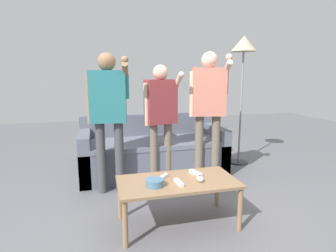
{
  "coord_description": "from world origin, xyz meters",
  "views": [
    {
      "loc": [
        -0.61,
        -2.36,
        1.35
      ],
      "look_at": [
        0.09,
        0.33,
        0.83
      ],
      "focal_mm": 29.77,
      "sensor_mm": 36.0,
      "label": 1
    }
  ],
  "objects_px": {
    "floor_lamp": "(244,52)",
    "game_remote_wand_near": "(196,173)",
    "coffee_table": "(178,186)",
    "player_right": "(209,101)",
    "player_center": "(161,111)",
    "snack_bowl": "(155,183)",
    "game_remote_nunchuk": "(200,179)",
    "game_remote_wand_far": "(179,182)",
    "game_remote_wand_spare": "(163,177)",
    "player_left": "(108,107)",
    "couch": "(153,152)"
  },
  "relations": [
    {
      "from": "floor_lamp",
      "to": "game_remote_wand_near",
      "type": "distance_m",
      "value": 2.2
    },
    {
      "from": "coffee_table",
      "to": "player_right",
      "type": "relative_size",
      "value": 0.65
    },
    {
      "from": "floor_lamp",
      "to": "player_center",
      "type": "bearing_deg",
      "value": -159.73
    },
    {
      "from": "coffee_table",
      "to": "player_right",
      "type": "xyz_separation_m",
      "value": [
        0.67,
        0.94,
        0.65
      ]
    },
    {
      "from": "snack_bowl",
      "to": "floor_lamp",
      "type": "xyz_separation_m",
      "value": [
        1.64,
        1.55,
        1.21
      ]
    },
    {
      "from": "coffee_table",
      "to": "game_remote_nunchuk",
      "type": "height_order",
      "value": "game_remote_nunchuk"
    },
    {
      "from": "coffee_table",
      "to": "floor_lamp",
      "type": "relative_size",
      "value": 0.56
    },
    {
      "from": "player_right",
      "to": "floor_lamp",
      "type": "bearing_deg",
      "value": 35.66
    },
    {
      "from": "game_remote_wand_near",
      "to": "game_remote_wand_far",
      "type": "xyz_separation_m",
      "value": [
        -0.22,
        -0.18,
        0.0
      ]
    },
    {
      "from": "coffee_table",
      "to": "game_remote_wand_far",
      "type": "relative_size",
      "value": 6.82
    },
    {
      "from": "coffee_table",
      "to": "game_remote_nunchuk",
      "type": "relative_size",
      "value": 11.96
    },
    {
      "from": "coffee_table",
      "to": "floor_lamp",
      "type": "xyz_separation_m",
      "value": [
        1.41,
        1.48,
        1.29
      ]
    },
    {
      "from": "game_remote_wand_near",
      "to": "game_remote_wand_spare",
      "type": "xyz_separation_m",
      "value": [
        -0.33,
        -0.03,
        0.0
      ]
    },
    {
      "from": "floor_lamp",
      "to": "player_left",
      "type": "height_order",
      "value": "floor_lamp"
    },
    {
      "from": "floor_lamp",
      "to": "game_remote_wand_far",
      "type": "xyz_separation_m",
      "value": [
        -1.43,
        -1.56,
        -1.23
      ]
    },
    {
      "from": "snack_bowl",
      "to": "game_remote_nunchuk",
      "type": "bearing_deg",
      "value": 0.57
    },
    {
      "from": "coffee_table",
      "to": "game_remote_wand_spare",
      "type": "xyz_separation_m",
      "value": [
        -0.12,
        0.07,
        0.06
      ]
    },
    {
      "from": "game_remote_wand_spare",
      "to": "couch",
      "type": "bearing_deg",
      "value": 82.47
    },
    {
      "from": "couch",
      "to": "player_center",
      "type": "height_order",
      "value": "player_center"
    },
    {
      "from": "couch",
      "to": "player_left",
      "type": "relative_size",
      "value": 1.23
    },
    {
      "from": "couch",
      "to": "game_remote_wand_far",
      "type": "distance_m",
      "value": 1.51
    },
    {
      "from": "player_right",
      "to": "snack_bowl",
      "type": "bearing_deg",
      "value": -131.35
    },
    {
      "from": "couch",
      "to": "game_remote_wand_near",
      "type": "xyz_separation_m",
      "value": [
        0.15,
        -1.32,
        0.14
      ]
    },
    {
      "from": "game_remote_wand_spare",
      "to": "player_left",
      "type": "bearing_deg",
      "value": 117.77
    },
    {
      "from": "game_remote_nunchuk",
      "to": "player_center",
      "type": "bearing_deg",
      "value": 95.93
    },
    {
      "from": "player_left",
      "to": "game_remote_wand_spare",
      "type": "height_order",
      "value": "player_left"
    },
    {
      "from": "player_center",
      "to": "game_remote_wand_spare",
      "type": "relative_size",
      "value": 10.72
    },
    {
      "from": "player_center",
      "to": "game_remote_nunchuk",
      "type": "bearing_deg",
      "value": -84.07
    },
    {
      "from": "couch",
      "to": "player_center",
      "type": "distance_m",
      "value": 0.77
    },
    {
      "from": "game_remote_wand_far",
      "to": "couch",
      "type": "bearing_deg",
      "value": 87.25
    },
    {
      "from": "snack_bowl",
      "to": "player_left",
      "type": "xyz_separation_m",
      "value": [
        -0.32,
        0.94,
        0.54
      ]
    },
    {
      "from": "game_remote_wand_near",
      "to": "coffee_table",
      "type": "bearing_deg",
      "value": -153.8
    },
    {
      "from": "game_remote_nunchuk",
      "to": "snack_bowl",
      "type": "bearing_deg",
      "value": -179.43
    },
    {
      "from": "coffee_table",
      "to": "player_left",
      "type": "relative_size",
      "value": 0.67
    },
    {
      "from": "player_left",
      "to": "game_remote_wand_spare",
      "type": "bearing_deg",
      "value": -62.23
    },
    {
      "from": "floor_lamp",
      "to": "player_right",
      "type": "distance_m",
      "value": 1.12
    },
    {
      "from": "player_right",
      "to": "coffee_table",
      "type": "bearing_deg",
      "value": -125.43
    },
    {
      "from": "snack_bowl",
      "to": "floor_lamp",
      "type": "relative_size",
      "value": 0.08
    },
    {
      "from": "player_left",
      "to": "player_right",
      "type": "bearing_deg",
      "value": 3.32
    },
    {
      "from": "coffee_table",
      "to": "snack_bowl",
      "type": "height_order",
      "value": "snack_bowl"
    },
    {
      "from": "game_remote_wand_near",
      "to": "couch",
      "type": "bearing_deg",
      "value": 96.5
    },
    {
      "from": "coffee_table",
      "to": "player_right",
      "type": "bearing_deg",
      "value": 54.57
    },
    {
      "from": "game_remote_wand_near",
      "to": "game_remote_wand_far",
      "type": "distance_m",
      "value": 0.29
    },
    {
      "from": "player_center",
      "to": "player_left",
      "type": "bearing_deg",
      "value": -169.86
    },
    {
      "from": "couch",
      "to": "coffee_table",
      "type": "distance_m",
      "value": 1.43
    },
    {
      "from": "game_remote_nunchuk",
      "to": "game_remote_wand_near",
      "type": "height_order",
      "value": "game_remote_nunchuk"
    },
    {
      "from": "game_remote_wand_spare",
      "to": "game_remote_nunchuk",
      "type": "bearing_deg",
      "value": -24.27
    },
    {
      "from": "couch",
      "to": "game_remote_nunchuk",
      "type": "distance_m",
      "value": 1.5
    },
    {
      "from": "couch",
      "to": "player_right",
      "type": "height_order",
      "value": "player_right"
    },
    {
      "from": "floor_lamp",
      "to": "player_right",
      "type": "bearing_deg",
      "value": -144.34
    }
  ]
}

